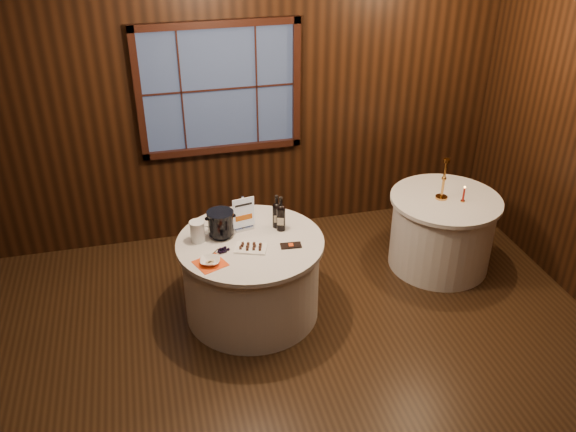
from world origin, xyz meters
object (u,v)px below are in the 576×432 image
object	(u,v)px
cracker_bowl	(210,261)
brass_candlestick	(443,184)
grape_bunch	(224,250)
port_bottle_right	(281,216)
red_candle	(464,195)
sign_stand	(243,218)
chocolate_box	(291,246)
main_table	(251,277)
ice_bucket	(221,223)
side_table	(441,231)
port_bottle_left	(277,213)
chocolate_plate	(251,247)
glass_pitcher	(198,231)

from	to	relation	value
cracker_bowl	brass_candlestick	bearing A→B (deg)	13.79
grape_bunch	cracker_bowl	distance (m)	0.19
port_bottle_right	red_candle	world-z (taller)	port_bottle_right
sign_stand	chocolate_box	bearing A→B (deg)	-58.98
main_table	cracker_bowl	world-z (taller)	cracker_bowl
ice_bucket	brass_candlestick	world-z (taller)	brass_candlestick
grape_bunch	sign_stand	bearing A→B (deg)	54.80
side_table	grape_bunch	xyz separation A→B (m)	(-2.25, -0.43, 0.40)
port_bottle_left	red_candle	world-z (taller)	port_bottle_left
sign_stand	grape_bunch	bearing A→B (deg)	-135.89
port_bottle_right	red_candle	size ratio (longest dim) A/B	1.98
main_table	port_bottle_right	bearing A→B (deg)	20.55
port_bottle_left	red_candle	size ratio (longest dim) A/B	1.89
ice_bucket	grape_bunch	distance (m)	0.28
main_table	chocolate_plate	distance (m)	0.42
grape_bunch	port_bottle_left	bearing A→B (deg)	29.56
red_candle	side_table	bearing A→B (deg)	138.20
glass_pitcher	red_candle	world-z (taller)	glass_pitcher
chocolate_plate	grape_bunch	size ratio (longest dim) A/B	1.82
port_bottle_right	glass_pitcher	xyz separation A→B (m)	(-0.73, -0.01, -0.05)
brass_candlestick	side_table	bearing A→B (deg)	-6.76
main_table	ice_bucket	distance (m)	0.57
sign_stand	port_bottle_right	distance (m)	0.33
side_table	red_candle	world-z (taller)	red_candle
ice_bucket	grape_bunch	xyz separation A→B (m)	(-0.02, -0.26, -0.11)
port_bottle_right	glass_pitcher	world-z (taller)	port_bottle_right
sign_stand	grape_bunch	size ratio (longest dim) A/B	1.90
main_table	port_bottle_left	world-z (taller)	port_bottle_left
chocolate_box	ice_bucket	bearing A→B (deg)	155.88
sign_stand	brass_candlestick	distance (m)	1.97
brass_candlestick	red_candle	xyz separation A→B (m)	(0.17, -0.11, -0.09)
sign_stand	glass_pitcher	bearing A→B (deg)	-177.10
ice_bucket	cracker_bowl	xyz separation A→B (m)	(-0.15, -0.40, -0.10)
grape_bunch	brass_candlestick	xyz separation A→B (m)	(2.20, 0.43, 0.13)
side_table	sign_stand	size ratio (longest dim) A/B	3.35
cracker_bowl	grape_bunch	bearing A→B (deg)	46.99
ice_bucket	brass_candlestick	bearing A→B (deg)	4.48
main_table	chocolate_plate	bearing A→B (deg)	-98.29
chocolate_box	cracker_bowl	size ratio (longest dim) A/B	1.10
chocolate_plate	cracker_bowl	bearing A→B (deg)	-159.62
sign_stand	chocolate_plate	distance (m)	0.35
sign_stand	brass_candlestick	bearing A→B (deg)	-7.72
chocolate_plate	ice_bucket	bearing A→B (deg)	128.06
ice_bucket	cracker_bowl	distance (m)	0.44
main_table	grape_bunch	xyz separation A→B (m)	(-0.25, -0.13, 0.40)
chocolate_plate	brass_candlestick	xyz separation A→B (m)	(1.97, 0.44, 0.14)
side_table	ice_bucket	size ratio (longest dim) A/B	4.51
chocolate_plate	chocolate_box	distance (m)	0.34
sign_stand	red_candle	bearing A→B (deg)	-10.93
red_candle	brass_candlestick	bearing A→B (deg)	146.74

